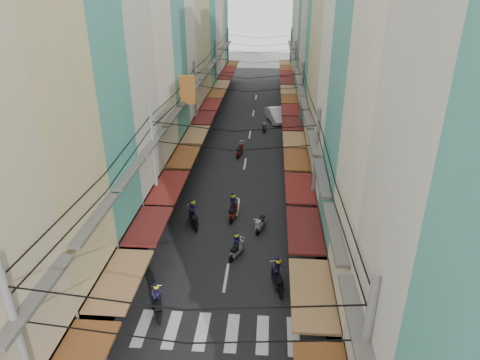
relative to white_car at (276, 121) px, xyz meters
The scene contains 15 objects.
ground 27.05m from the white_car, 95.86° to the right, with size 160.00×160.00×0.00m, color slate.
road 7.44m from the white_car, 111.81° to the right, with size 10.00×80.00×0.02m, color black.
sidewalk_left 11.55m from the white_car, 143.30° to the right, with size 3.00×80.00×0.06m, color gray.
sidewalk_right 7.85m from the white_car, 61.57° to the right, with size 3.00×80.00×0.06m, color gray.
crosswalk 33.02m from the white_car, 94.80° to the right, with size 7.55×2.40×0.01m.
building_row_left 17.80m from the white_car, 135.92° to the right, with size 7.80×67.67×23.70m.
building_row_right 14.98m from the white_car, 63.77° to the right, with size 7.80×68.98×22.59m.
utility_poles 13.87m from the white_car, 103.08° to the right, with size 10.20×66.13×8.20m.
white_car is the anchor object (origin of this frame).
bicycle 24.76m from the white_car, 81.65° to the right, with size 0.65×1.75×1.20m, color black.
moving_scooters 24.00m from the white_car, 97.22° to the right, with size 6.31×30.10×1.98m.
parked_scooters 31.52m from the white_car, 86.51° to the right, with size 13.00×14.19×1.01m.
pedestrians 26.49m from the white_car, 106.21° to the right, with size 11.88×19.88×2.23m.
market_umbrella 33.58m from the white_car, 83.22° to the right, with size 2.47×2.47×2.60m.
traffic_sign 31.46m from the white_car, 86.31° to the right, with size 0.10×0.64×2.93m.
Camera 1 is at (2.17, -20.75, 14.69)m, focal length 32.00 mm.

